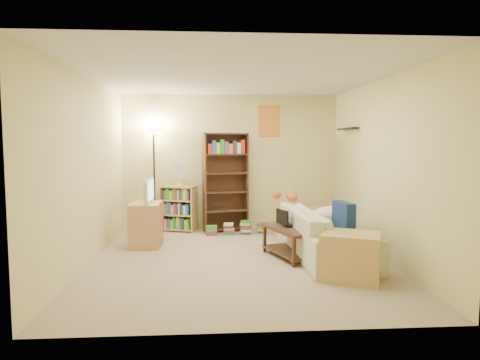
% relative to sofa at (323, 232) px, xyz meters
% --- Properties ---
extents(room, '(4.50, 4.54, 2.52)m').
position_rel_sofa_xyz_m(room, '(-1.23, -0.16, 1.29)').
color(room, tan).
rests_on(room, ground).
extents(sofa, '(2.38, 1.10, 0.67)m').
position_rel_sofa_xyz_m(sofa, '(0.00, 0.00, 0.00)').
color(sofa, beige).
rests_on(sofa, ground).
extents(navy_pillow, '(0.20, 0.46, 0.40)m').
position_rel_sofa_xyz_m(navy_pillow, '(0.13, -0.49, 0.31)').
color(navy_pillow, navy).
rests_on(navy_pillow, sofa).
extents(cream_blanket, '(0.62, 0.44, 0.27)m').
position_rel_sofa_xyz_m(cream_blanket, '(0.16, 0.06, 0.24)').
color(cream_blanket, silver).
rests_on(cream_blanket, sofa).
extents(tabby_cat, '(0.53, 0.21, 0.18)m').
position_rel_sofa_xyz_m(tabby_cat, '(-0.34, 0.87, 0.43)').
color(tabby_cat, '#C25F29').
rests_on(tabby_cat, sofa).
extents(coffee_table, '(0.83, 1.08, 0.43)m').
position_rel_sofa_xyz_m(coffee_table, '(-0.46, -0.06, -0.06)').
color(coffee_table, '#3F2418').
rests_on(coffee_table, ground).
extents(laptop, '(0.40, 0.32, 0.03)m').
position_rel_sofa_xyz_m(laptop, '(-0.45, 0.12, 0.10)').
color(laptop, black).
rests_on(laptop, coffee_table).
extents(laptop_screen, '(0.12, 0.31, 0.21)m').
position_rel_sofa_xyz_m(laptop_screen, '(-0.58, 0.07, 0.22)').
color(laptop_screen, white).
rests_on(laptop_screen, laptop).
extents(mug, '(0.17, 0.17, 0.08)m').
position_rel_sofa_xyz_m(mug, '(-0.23, -0.24, 0.13)').
color(mug, white).
rests_on(mug, coffee_table).
extents(tv_remote, '(0.15, 0.17, 0.02)m').
position_rel_sofa_xyz_m(tv_remote, '(-0.47, 0.27, 0.10)').
color(tv_remote, black).
rests_on(tv_remote, coffee_table).
extents(tv_stand, '(0.46, 0.64, 0.68)m').
position_rel_sofa_xyz_m(tv_stand, '(-2.62, 0.76, 0.00)').
color(tv_stand, tan).
rests_on(tv_stand, ground).
extents(television, '(0.65, 0.10, 0.37)m').
position_rel_sofa_xyz_m(television, '(-2.62, 0.76, 0.53)').
color(television, black).
rests_on(television, tv_stand).
extents(tall_bookshelf, '(0.85, 0.44, 1.79)m').
position_rel_sofa_xyz_m(tall_bookshelf, '(-1.34, 1.81, 0.61)').
color(tall_bookshelf, '#422519').
rests_on(tall_bookshelf, ground).
extents(short_bookshelf, '(0.69, 0.45, 0.83)m').
position_rel_sofa_xyz_m(short_bookshelf, '(-2.21, 1.87, 0.08)').
color(short_bookshelf, tan).
rests_on(short_bookshelf, ground).
extents(desk_fan, '(0.29, 0.17, 0.43)m').
position_rel_sofa_xyz_m(desk_fan, '(-2.16, 1.83, 0.72)').
color(desk_fan, silver).
rests_on(desk_fan, short_bookshelf).
extents(floor_lamp, '(0.32, 0.32, 1.90)m').
position_rel_sofa_xyz_m(floor_lamp, '(-2.63, 1.88, 1.18)').
color(floor_lamp, black).
rests_on(floor_lamp, ground).
extents(side_table, '(0.54, 0.54, 0.47)m').
position_rel_sofa_xyz_m(side_table, '(0.17, 1.49, -0.10)').
color(side_table, tan).
rests_on(side_table, ground).
extents(end_cabinet, '(0.83, 0.78, 0.56)m').
position_rel_sofa_xyz_m(end_cabinet, '(0.05, -1.07, -0.06)').
color(end_cabinet, tan).
rests_on(end_cabinet, ground).
extents(book_stacks, '(1.11, 0.27, 0.24)m').
position_rel_sofa_xyz_m(book_stacks, '(-1.13, 1.52, -0.24)').
color(book_stacks, red).
rests_on(book_stacks, ground).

